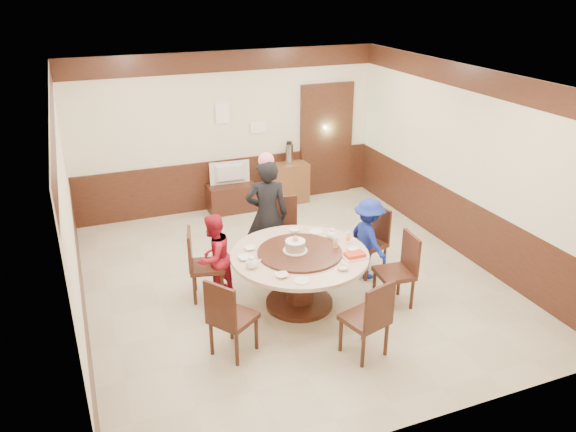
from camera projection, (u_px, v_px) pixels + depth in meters
name	position (u px, v px, depth m)	size (l,w,h in m)	color
room	(292.00, 209.00, 7.50)	(6.00, 6.04, 2.84)	beige
banquet_table	(300.00, 269.00, 7.12)	(1.74, 1.74, 0.78)	#3A1B12
chair_0	(368.00, 253.00, 8.02)	(0.55, 0.54, 0.97)	#3A1B12
chair_1	(286.00, 243.00, 8.32)	(0.49, 0.50, 0.97)	#3A1B12
chair_2	(206.00, 276.00, 7.40)	(0.54, 0.53, 0.97)	#3A1B12
chair_3	(232.00, 330.00, 6.28)	(0.62, 0.61, 0.97)	#3A1B12
chair_4	(365.00, 331.00, 6.26)	(0.54, 0.55, 0.97)	#3A1B12
chair_5	(395.00, 283.00, 7.24)	(0.48, 0.48, 0.97)	#3A1B12
person_standing	(267.00, 215.00, 7.95)	(0.61, 0.40, 1.66)	black
person_red	(214.00, 257.00, 7.28)	(0.57, 0.45, 1.18)	#AE172A
person_blue	(368.00, 239.00, 7.79)	(0.76, 0.44, 1.17)	navy
birthday_cake	(295.00, 246.00, 7.00)	(0.31, 0.31, 0.21)	white
teapot_left	(252.00, 263.00, 6.66)	(0.17, 0.15, 0.13)	white
teapot_right	(332.00, 235.00, 7.39)	(0.17, 0.15, 0.13)	white
bowl_0	(250.00, 248.00, 7.12)	(0.14, 0.14, 0.03)	white
bowl_1	(343.00, 268.00, 6.63)	(0.14, 0.14, 0.04)	white
bowl_2	(282.00, 275.00, 6.48)	(0.15, 0.15, 0.04)	white
bowl_3	(352.00, 249.00, 7.08)	(0.15, 0.15, 0.05)	white
bowl_4	(245.00, 258.00, 6.88)	(0.16, 0.16, 0.04)	white
bowl_5	(295.00, 230.00, 7.61)	(0.15, 0.15, 0.05)	white
saucer_near	(301.00, 281.00, 6.39)	(0.18, 0.18, 0.01)	white
saucer_far	(316.00, 232.00, 7.61)	(0.18, 0.18, 0.01)	white
shrimp_platter	(355.00, 256.00, 6.92)	(0.30, 0.20, 0.06)	white
bottle_0	(336.00, 243.00, 7.11)	(0.06, 0.06, 0.16)	white
bottle_1	(348.00, 238.00, 7.26)	(0.06, 0.06, 0.16)	white
tv_stand	(232.00, 198.00, 10.15)	(0.85, 0.45, 0.50)	#3A1B12
television	(231.00, 174.00, 9.96)	(0.72, 0.09, 0.41)	gray
side_cabinet	(286.00, 183.00, 10.48)	(0.80, 0.40, 0.75)	brown
thermos	(289.00, 154.00, 10.28)	(0.15, 0.15, 0.38)	silver
notice_left	(223.00, 113.00, 9.71)	(0.25, 0.00, 0.35)	white
notice_right	(259.00, 127.00, 10.05)	(0.30, 0.00, 0.22)	white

